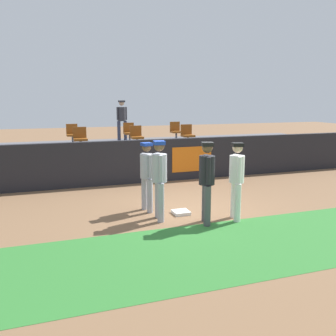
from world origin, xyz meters
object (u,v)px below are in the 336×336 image
at_px(player_fielder_home, 237,176).
at_px(player_umpire, 207,177).
at_px(first_base, 181,212).
at_px(player_coach_visitor, 159,175).
at_px(seat_back_right, 176,130).
at_px(seat_back_left, 72,133).
at_px(seat_back_center, 129,132).
at_px(seat_front_right, 187,134).
at_px(seat_front_left, 80,137).
at_px(player_runner_visitor, 147,172).
at_px(seat_front_center, 137,136).
at_px(spectator_hooded, 122,117).

bearing_deg(player_fielder_home, player_umpire, -72.01).
bearing_deg(first_base, player_coach_visitor, -159.79).
height_order(player_coach_visitor, seat_back_right, player_coach_visitor).
relative_size(seat_back_left, seat_back_center, 1.00).
relative_size(seat_back_right, seat_front_right, 1.00).
height_order(player_fielder_home, seat_front_left, seat_front_left).
xyz_separation_m(seat_back_left, seat_front_right, (4.30, -1.80, 0.00)).
bearing_deg(player_coach_visitor, player_runner_visitor, -166.31).
bearing_deg(seat_back_center, seat_back_right, -0.00).
height_order(first_base, player_fielder_home, player_fielder_home).
distance_m(seat_front_center, spectator_hooded, 2.76).
distance_m(player_umpire, seat_back_left, 8.20).
bearing_deg(player_fielder_home, seat_front_left, -138.87).
distance_m(player_fielder_home, seat_back_left, 8.42).
height_order(player_coach_visitor, player_umpire, same).
bearing_deg(first_base, player_umpire, -71.03).
distance_m(first_base, seat_back_center, 7.17).
relative_size(seat_back_right, seat_front_center, 1.00).
bearing_deg(seat_back_right, seat_back_left, -180.00).
relative_size(player_umpire, spectator_hooded, 1.07).
xyz_separation_m(player_runner_visitor, seat_front_left, (-1.16, 4.68, 0.46)).
distance_m(player_fielder_home, seat_front_center, 6.10).
height_order(seat_back_right, spectator_hooded, spectator_hooded).
relative_size(player_coach_visitor, seat_back_left, 2.26).
bearing_deg(seat_front_center, seat_front_right, 0.01).
bearing_deg(player_runner_visitor, seat_back_right, 143.12).
bearing_deg(seat_back_left, seat_back_right, 0.00).
bearing_deg(first_base, seat_front_left, 109.92).
xyz_separation_m(first_base, spectator_hooded, (0.23, 7.91, 2.01)).
height_order(player_fielder_home, spectator_hooded, spectator_hooded).
bearing_deg(seat_back_center, seat_front_right, -42.90).
height_order(player_runner_visitor, seat_back_right, seat_back_right).
bearing_deg(player_umpire, seat_front_right, 178.50).
distance_m(seat_front_right, spectator_hooded, 3.43).
xyz_separation_m(seat_front_right, spectator_hooded, (-2.05, 2.70, 0.56)).
bearing_deg(spectator_hooded, player_fielder_home, 83.29).
bearing_deg(first_base, seat_back_left, 106.05).
xyz_separation_m(seat_back_right, seat_front_center, (-2.25, -1.80, -0.00)).
distance_m(player_coach_visitor, seat_back_right, 7.90).
height_order(seat_back_left, seat_front_center, same).
bearing_deg(player_coach_visitor, seat_front_center, 178.39).
distance_m(seat_back_center, spectator_hooded, 1.06).
relative_size(player_fielder_home, seat_back_left, 2.20).
xyz_separation_m(player_runner_visitor, player_umpire, (1.02, -1.38, 0.07)).
relative_size(seat_front_center, seat_back_center, 1.00).
distance_m(player_coach_visitor, seat_back_center, 7.33).
bearing_deg(player_runner_visitor, seat_front_left, -176.83).
relative_size(seat_back_center, spectator_hooded, 0.47).
distance_m(first_base, seat_front_right, 5.87).
bearing_deg(seat_back_center, first_base, -92.78).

